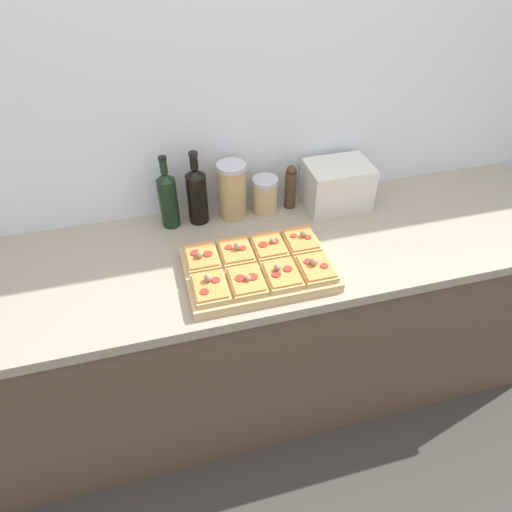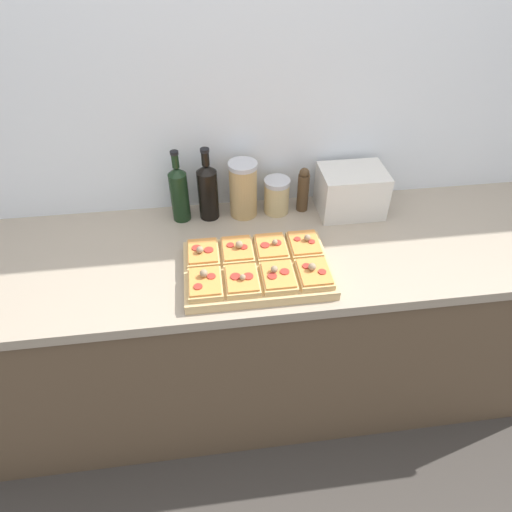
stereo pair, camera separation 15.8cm
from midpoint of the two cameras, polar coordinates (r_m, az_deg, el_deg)
name	(u,v)px [view 2 (the right image)]	position (r m, az deg, el deg)	size (l,w,h in m)	color
ground_plane	(271,447)	(2.21, 4.08, -22.87)	(12.00, 12.00, 0.00)	#3D3833
wall_back	(250,117)	(1.81, 1.90, 16.87)	(6.00, 0.06, 2.50)	silver
kitchen_counter	(262,327)	(2.01, 2.99, -8.98)	(2.63, 0.67, 0.89)	brown
cutting_board	(257,270)	(1.59, 3.00, -1.85)	(0.50, 0.33, 0.04)	tan
pizza_slice_back_left	(203,253)	(1.61, -3.87, 0.28)	(0.11, 0.15, 0.05)	tan
pizza_slice_back_midleft	(237,250)	(1.61, 0.45, 0.66)	(0.11, 0.15, 0.06)	tan
pizza_slice_back_midright	(271,247)	(1.63, 4.68, 1.00)	(0.11, 0.15, 0.05)	tan
pizza_slice_back_right	(304,244)	(1.66, 8.80, 1.35)	(0.11, 0.15, 0.05)	tan
pizza_slice_front_left	(205,283)	(1.49, -3.39, -3.54)	(0.11, 0.15, 0.05)	tan
pizza_slice_front_midleft	(242,280)	(1.50, 1.26, -3.16)	(0.11, 0.15, 0.05)	tan
pizza_slice_front_midright	(278,277)	(1.52, 5.79, -2.72)	(0.11, 0.15, 0.05)	tan
pizza_slice_front_right	(314,273)	(1.55, 10.20, -2.28)	(0.11, 0.15, 0.05)	tan
olive_oil_bottle	(179,192)	(1.80, -7.09, 7.81)	(0.07, 0.07, 0.30)	black
wine_bottle	(208,190)	(1.80, -3.53, 8.13)	(0.08, 0.08, 0.30)	black
grain_jar_tall	(243,189)	(1.81, 0.91, 8.27)	(0.11, 0.11, 0.23)	tan
grain_jar_short	(277,196)	(1.86, 5.05, 7.42)	(0.10, 0.10, 0.15)	tan
pepper_mill	(303,190)	(1.87, 8.35, 8.11)	(0.05, 0.05, 0.19)	#47331E
toaster_oven	(351,191)	(1.90, 14.18, 7.77)	(0.28, 0.19, 0.18)	beige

